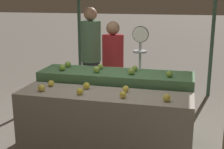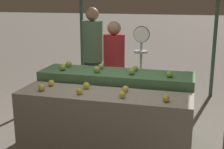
# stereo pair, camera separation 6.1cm
# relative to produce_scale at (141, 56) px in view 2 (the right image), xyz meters

# --- Properties ---
(display_counter_front) EXTENTS (2.01, 0.55, 0.88)m
(display_counter_front) POSITION_rel_produce_scale_xyz_m (-0.23, -1.22, -0.65)
(display_counter_front) COLOR gray
(display_counter_front) RESTS_ON ground_plane
(display_counter_back) EXTENTS (2.01, 0.55, 0.99)m
(display_counter_back) POSITION_rel_produce_scale_xyz_m (-0.23, -0.62, -0.60)
(display_counter_back) COLOR #4C7A4C
(display_counter_back) RESTS_ON ground_plane
(apple_front_0) EXTENTS (0.08, 0.08, 0.08)m
(apple_front_0) POSITION_rel_produce_scale_xyz_m (-0.95, -1.32, -0.17)
(apple_front_0) COLOR gold
(apple_front_0) RESTS_ON display_counter_front
(apple_front_1) EXTENTS (0.08, 0.08, 0.08)m
(apple_front_1) POSITION_rel_produce_scale_xyz_m (-0.47, -1.33, -0.18)
(apple_front_1) COLOR gold
(apple_front_1) RESTS_ON display_counter_front
(apple_front_2) EXTENTS (0.08, 0.08, 0.08)m
(apple_front_2) POSITION_rel_produce_scale_xyz_m (0.02, -1.32, -0.18)
(apple_front_2) COLOR yellow
(apple_front_2) RESTS_ON display_counter_front
(apple_front_3) EXTENTS (0.08, 0.08, 0.08)m
(apple_front_3) POSITION_rel_produce_scale_xyz_m (0.49, -1.33, -0.17)
(apple_front_3) COLOR gold
(apple_front_3) RESTS_ON display_counter_front
(apple_front_4) EXTENTS (0.08, 0.08, 0.08)m
(apple_front_4) POSITION_rel_produce_scale_xyz_m (-0.93, -1.10, -0.17)
(apple_front_4) COLOR yellow
(apple_front_4) RESTS_ON display_counter_front
(apple_front_5) EXTENTS (0.08, 0.08, 0.08)m
(apple_front_5) POSITION_rel_produce_scale_xyz_m (-0.47, -1.10, -0.17)
(apple_front_5) COLOR gold
(apple_front_5) RESTS_ON display_counter_front
(apple_front_6) EXTENTS (0.08, 0.08, 0.08)m
(apple_front_6) POSITION_rel_produce_scale_xyz_m (0.01, -1.10, -0.18)
(apple_front_6) COLOR yellow
(apple_front_6) RESTS_ON display_counter_front
(apple_back_0) EXTENTS (0.08, 0.08, 0.08)m
(apple_back_0) POSITION_rel_produce_scale_xyz_m (-0.93, -0.72, -0.06)
(apple_back_0) COLOR #84AD3D
(apple_back_0) RESTS_ON display_counter_back
(apple_back_1) EXTENTS (0.09, 0.09, 0.09)m
(apple_back_1) POSITION_rel_produce_scale_xyz_m (-0.46, -0.72, -0.06)
(apple_back_1) COLOR #8EB247
(apple_back_1) RESTS_ON display_counter_back
(apple_back_2) EXTENTS (0.09, 0.09, 0.09)m
(apple_back_2) POSITION_rel_produce_scale_xyz_m (0.00, -0.71, -0.06)
(apple_back_2) COLOR #8EB247
(apple_back_2) RESTS_ON display_counter_back
(apple_back_3) EXTENTS (0.08, 0.08, 0.08)m
(apple_back_3) POSITION_rel_produce_scale_xyz_m (0.48, -0.73, -0.06)
(apple_back_3) COLOR #84AD3D
(apple_back_3) RESTS_ON display_counter_back
(apple_back_4) EXTENTS (0.08, 0.08, 0.08)m
(apple_back_4) POSITION_rel_produce_scale_xyz_m (-0.93, -0.51, -0.06)
(apple_back_4) COLOR #84AD3D
(apple_back_4) RESTS_ON display_counter_back
(apple_back_5) EXTENTS (0.08, 0.08, 0.08)m
(apple_back_5) POSITION_rel_produce_scale_xyz_m (-0.46, -0.52, -0.07)
(apple_back_5) COLOR #8EB247
(apple_back_5) RESTS_ON display_counter_back
(apple_back_6) EXTENTS (0.08, 0.08, 0.08)m
(apple_back_6) POSITION_rel_produce_scale_xyz_m (0.01, -0.52, -0.07)
(apple_back_6) COLOR #84AD3D
(apple_back_6) RESTS_ON display_counter_back
(produce_scale) EXTENTS (0.24, 0.20, 1.53)m
(produce_scale) POSITION_rel_produce_scale_xyz_m (0.00, 0.00, 0.00)
(produce_scale) COLOR #99999E
(produce_scale) RESTS_ON ground_plane
(person_vendor_at_scale) EXTENTS (0.35, 0.35, 1.58)m
(person_vendor_at_scale) POSITION_rel_produce_scale_xyz_m (-0.45, 0.15, -0.18)
(person_vendor_at_scale) COLOR #2D2D38
(person_vendor_at_scale) RESTS_ON ground_plane
(person_customer_left) EXTENTS (0.46, 0.46, 1.77)m
(person_customer_left) POSITION_rel_produce_scale_xyz_m (-0.99, 0.73, -0.07)
(person_customer_left) COLOR #2D2D38
(person_customer_left) RESTS_ON ground_plane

